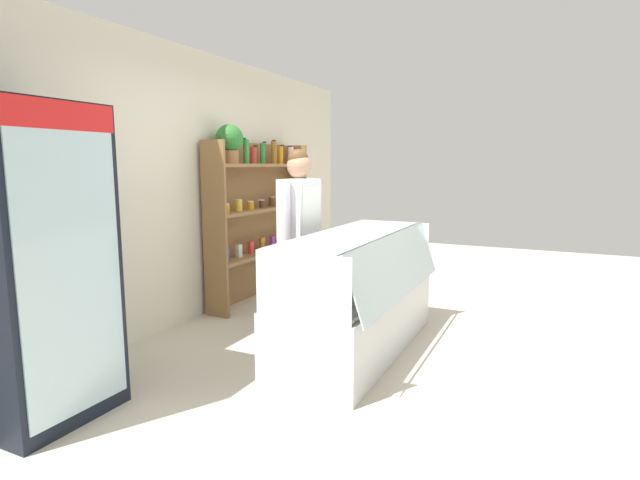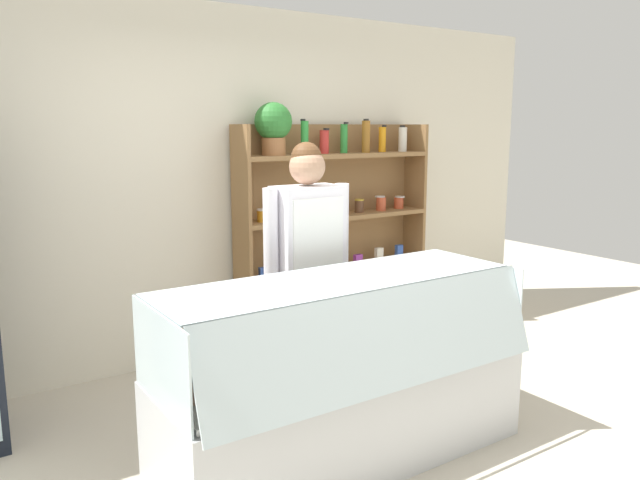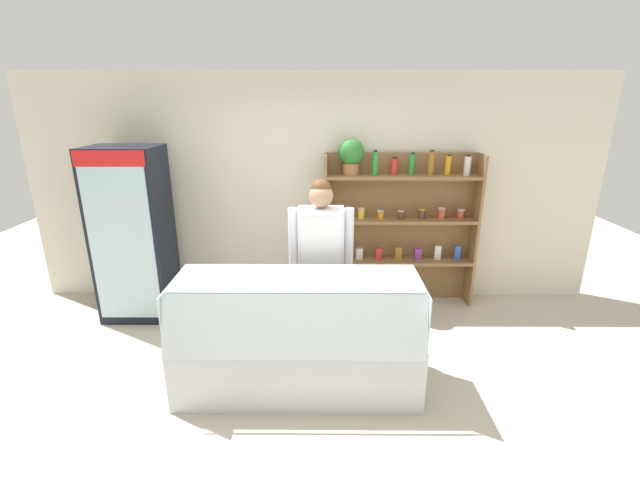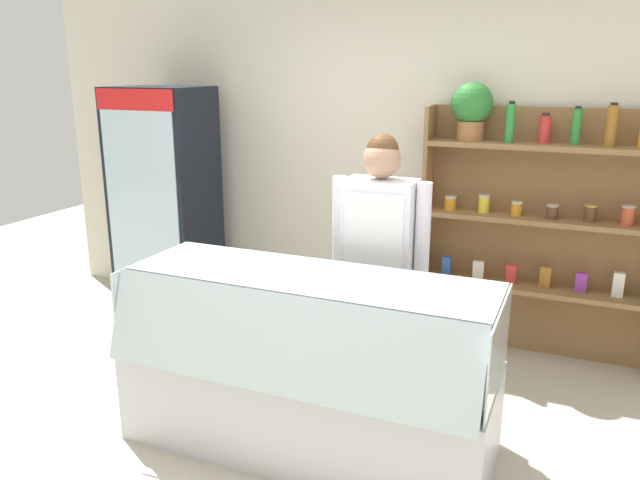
% 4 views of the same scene
% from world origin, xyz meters
% --- Properties ---
extents(ground_plane, '(12.00, 12.00, 0.00)m').
position_xyz_m(ground_plane, '(0.00, 0.00, 0.00)').
color(ground_plane, beige).
extents(back_wall, '(6.80, 0.10, 2.70)m').
position_xyz_m(back_wall, '(0.00, 2.03, 1.35)').
color(back_wall, silver).
rests_on(back_wall, ground).
extents(shelving_unit, '(1.78, 0.29, 1.98)m').
position_xyz_m(shelving_unit, '(0.93, 1.84, 1.11)').
color(shelving_unit, olive).
rests_on(shelving_unit, ground).
extents(deli_display_case, '(2.03, 0.81, 1.01)m').
position_xyz_m(deli_display_case, '(-0.11, 0.14, 0.31)').
color(deli_display_case, silver).
rests_on(deli_display_case, ground).
extents(shop_clerk, '(0.62, 0.25, 1.71)m').
position_xyz_m(shop_clerk, '(0.09, 0.79, 1.02)').
color(shop_clerk, '#383D51').
rests_on(shop_clerk, ground).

